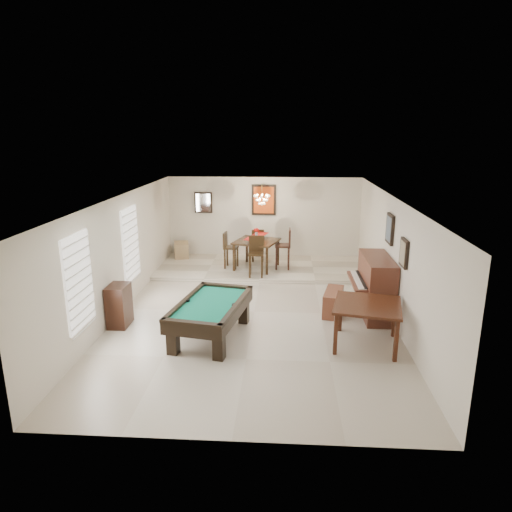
# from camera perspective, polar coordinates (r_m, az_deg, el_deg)

# --- Properties ---
(ground_plane) EXTENTS (6.00, 9.00, 0.02)m
(ground_plane) POSITION_cam_1_polar(r_m,az_deg,el_deg) (10.45, -0.21, -7.02)
(ground_plane) COLOR beige
(wall_back) EXTENTS (6.00, 0.04, 2.60)m
(wall_back) POSITION_cam_1_polar(r_m,az_deg,el_deg) (14.40, 0.98, 4.68)
(wall_back) COLOR silver
(wall_back) RESTS_ON ground_plane
(wall_front) EXTENTS (6.00, 0.04, 2.60)m
(wall_front) POSITION_cam_1_polar(r_m,az_deg,el_deg) (5.83, -3.24, -11.92)
(wall_front) COLOR silver
(wall_front) RESTS_ON ground_plane
(wall_left) EXTENTS (0.04, 9.00, 2.60)m
(wall_left) POSITION_cam_1_polar(r_m,az_deg,el_deg) (10.65, -16.55, 0.19)
(wall_left) COLOR silver
(wall_left) RESTS_ON ground_plane
(wall_right) EXTENTS (0.04, 9.00, 2.60)m
(wall_right) POSITION_cam_1_polar(r_m,az_deg,el_deg) (10.27, 16.72, -0.36)
(wall_right) COLOR silver
(wall_right) RESTS_ON ground_plane
(ceiling) EXTENTS (6.00, 9.00, 0.04)m
(ceiling) POSITION_cam_1_polar(r_m,az_deg,el_deg) (9.76, -0.22, 7.30)
(ceiling) COLOR white
(ceiling) RESTS_ON wall_back
(dining_step) EXTENTS (6.00, 2.50, 0.12)m
(dining_step) POSITION_cam_1_polar(r_m,az_deg,el_deg) (13.48, 0.71, -1.49)
(dining_step) COLOR beige
(dining_step) RESTS_ON ground_plane
(window_left_front) EXTENTS (0.06, 1.00, 1.70)m
(window_left_front) POSITION_cam_1_polar(r_m,az_deg,el_deg) (8.66, -21.29, -2.98)
(window_left_front) COLOR white
(window_left_front) RESTS_ON wall_left
(window_left_rear) EXTENTS (0.06, 1.00, 1.70)m
(window_left_rear) POSITION_cam_1_polar(r_m,az_deg,el_deg) (11.16, -15.41, 1.49)
(window_left_rear) COLOR white
(window_left_rear) RESTS_ON wall_left
(pool_table) EXTENTS (1.51, 2.30, 0.71)m
(pool_table) POSITION_cam_1_polar(r_m,az_deg,el_deg) (9.14, -5.65, -8.00)
(pool_table) COLOR black
(pool_table) RESTS_ON ground_plane
(square_table) EXTENTS (1.43, 1.43, 0.84)m
(square_table) POSITION_cam_1_polar(r_m,az_deg,el_deg) (8.99, 13.63, -8.33)
(square_table) COLOR #33170C
(square_table) RESTS_ON ground_plane
(upright_piano) EXTENTS (0.89, 1.59, 1.32)m
(upright_piano) POSITION_cam_1_polar(r_m,az_deg,el_deg) (10.38, 13.93, -3.69)
(upright_piano) COLOR #5A2B1D
(upright_piano) RESTS_ON ground_plane
(piano_bench) EXTENTS (0.56, 1.01, 0.53)m
(piano_bench) POSITION_cam_1_polar(r_m,az_deg,el_deg) (10.43, 9.64, -5.68)
(piano_bench) COLOR brown
(piano_bench) RESTS_ON ground_plane
(apothecary_chest) EXTENTS (0.39, 0.59, 0.89)m
(apothecary_chest) POSITION_cam_1_polar(r_m,az_deg,el_deg) (10.01, -16.75, -5.93)
(apothecary_chest) COLOR black
(apothecary_chest) RESTS_ON ground_plane
(dining_table) EXTENTS (1.42, 1.42, 0.94)m
(dining_table) POSITION_cam_1_polar(r_m,az_deg,el_deg) (13.15, 0.05, 0.47)
(dining_table) COLOR black
(dining_table) RESTS_ON dining_step
(flower_vase) EXTENTS (0.18, 0.18, 0.25)m
(flower_vase) POSITION_cam_1_polar(r_m,az_deg,el_deg) (13.01, 0.05, 3.01)
(flower_vase) COLOR #B1150F
(flower_vase) RESTS_ON dining_table
(dining_chair_south) EXTENTS (0.42, 0.42, 1.10)m
(dining_chair_south) POSITION_cam_1_polar(r_m,az_deg,el_deg) (12.36, 0.01, -0.10)
(dining_chair_south) COLOR black
(dining_chair_south) RESTS_ON dining_step
(dining_chair_north) EXTENTS (0.41, 0.41, 1.00)m
(dining_chair_north) POSITION_cam_1_polar(r_m,az_deg,el_deg) (13.90, 0.21, 1.43)
(dining_chair_north) COLOR black
(dining_chair_north) RESTS_ON dining_step
(dining_chair_west) EXTENTS (0.43, 0.43, 1.04)m
(dining_chair_west) POSITION_cam_1_polar(r_m,az_deg,el_deg) (13.19, -3.12, 0.73)
(dining_chair_west) COLOR black
(dining_chair_west) RESTS_ON dining_step
(dining_chair_east) EXTENTS (0.44, 0.44, 1.18)m
(dining_chair_east) POSITION_cam_1_polar(r_m,az_deg,el_deg) (13.10, 3.35, 0.92)
(dining_chair_east) COLOR black
(dining_chair_east) RESTS_ON dining_step
(corner_bench) EXTENTS (0.54, 0.62, 0.49)m
(corner_bench) POSITION_cam_1_polar(r_m,az_deg,el_deg) (14.50, -9.28, 0.76)
(corner_bench) COLOR tan
(corner_bench) RESTS_ON dining_step
(chandelier) EXTENTS (0.44, 0.44, 0.60)m
(chandelier) POSITION_cam_1_polar(r_m,az_deg,el_deg) (12.98, 0.73, 7.53)
(chandelier) COLOR #FFE5B2
(chandelier) RESTS_ON ceiling
(back_painting) EXTENTS (0.75, 0.06, 0.95)m
(back_painting) POSITION_cam_1_polar(r_m,az_deg,el_deg) (14.26, 0.99, 7.02)
(back_painting) COLOR #D84C14
(back_painting) RESTS_ON wall_back
(back_mirror) EXTENTS (0.55, 0.06, 0.65)m
(back_mirror) POSITION_cam_1_polar(r_m,az_deg,el_deg) (14.49, -6.59, 6.65)
(back_mirror) COLOR white
(back_mirror) RESTS_ON wall_back
(right_picture_upper) EXTENTS (0.06, 0.55, 0.65)m
(right_picture_upper) POSITION_cam_1_polar(r_m,az_deg,el_deg) (10.41, 16.40, 3.27)
(right_picture_upper) COLOR slate
(right_picture_upper) RESTS_ON wall_right
(right_picture_lower) EXTENTS (0.06, 0.45, 0.55)m
(right_picture_lower) POSITION_cam_1_polar(r_m,az_deg,el_deg) (9.23, 18.01, 0.36)
(right_picture_lower) COLOR gray
(right_picture_lower) RESTS_ON wall_right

